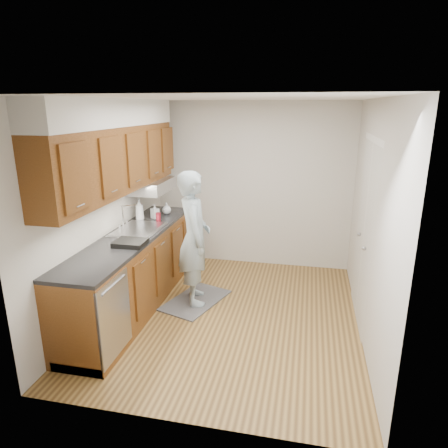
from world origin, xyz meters
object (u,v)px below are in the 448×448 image
Objects in this scene: soap_bottle_b at (155,211)px; dish_rack at (130,243)px; soap_bottle_a at (140,210)px; soda_can at (158,217)px; person at (194,230)px; soap_bottle_c at (167,208)px.

soap_bottle_b is 0.59× the size of dish_rack.
soda_can is at bearing 0.91° from soap_bottle_a.
soap_bottle_a is (-0.85, 0.34, 0.12)m from person.
soda_can is (0.26, 0.00, -0.09)m from soap_bottle_a.
soda_can is (0.03, -0.40, -0.02)m from soap_bottle_c.
person is 11.65× the size of soap_bottle_c.
soap_bottle_b is (-0.70, 0.48, 0.07)m from person.
person is 0.69m from soda_can.
person is 0.96m from soap_bottle_c.
person reaches higher than soap_bottle_c.
dish_rack is (0.07, -1.35, -0.05)m from soap_bottle_c.
person is at bearing -34.87° from soap_bottle_b.
soda_can is 0.96m from dish_rack.
soap_bottle_c is 0.48× the size of dish_rack.
soap_bottle_a is 2.52× the size of soda_can.
person is 5.63× the size of dish_rack.
person is 0.93m from soap_bottle_a.
soap_bottle_c is 1.36m from dish_rack.
dish_rack is (0.30, -0.95, -0.12)m from soap_bottle_a.
dish_rack is at bearing -82.68° from soap_bottle_b.
soap_bottle_b is 1.22× the size of soap_bottle_c.
person reaches higher than soap_bottle_a.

